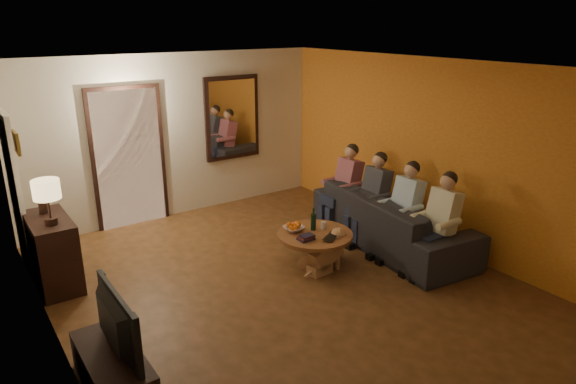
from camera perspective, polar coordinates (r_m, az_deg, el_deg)
floor at (r=6.38m, az=-0.69°, el=-10.19°), size 5.00×6.00×0.01m
ceiling at (r=5.61m, az=-0.79°, el=13.78°), size 5.00×6.00×0.01m
back_wall at (r=8.43m, az=-12.30°, el=6.06°), size 5.00×0.02×2.60m
front_wall at (r=3.95m, az=24.90°, el=-9.98°), size 5.00×0.02×2.60m
left_wall at (r=5.00m, az=-25.27°, el=-4.04°), size 0.02×6.00×2.60m
right_wall at (r=7.50m, az=15.34°, el=4.28°), size 0.02×6.00×2.60m
orange_accent at (r=7.49m, az=15.29°, el=4.27°), size 0.01×6.00×2.60m
kitchen_doorway at (r=8.21m, az=-17.27°, el=3.51°), size 1.00×0.06×2.10m
door_trim at (r=8.20m, az=-17.24°, el=3.50°), size 1.12×0.04×2.22m
fridge_glimpse at (r=8.33m, az=-15.55°, el=2.81°), size 0.45×0.03×1.70m
mirror_frame at (r=8.78m, az=-6.23°, el=8.20°), size 1.00×0.05×1.40m
mirror_glass at (r=8.76m, az=-6.13°, el=8.17°), size 0.86×0.02×1.26m
white_door at (r=7.26m, az=-28.00°, el=-0.05°), size 0.06×0.85×2.04m
framed_art at (r=6.09m, az=-27.96°, el=4.85°), size 0.03×0.28×0.24m
art_canvas at (r=6.09m, az=-27.82°, el=4.88°), size 0.01×0.22×0.18m
dresser at (r=6.80m, az=-24.65°, el=-6.07°), size 0.45×0.97×0.86m
table_lamp at (r=6.35m, az=-25.10°, el=-1.02°), size 0.30×0.30×0.54m
flower_vase at (r=6.78m, az=-25.74°, el=-0.38°), size 0.14×0.14×0.44m
tv_stand at (r=4.95m, az=-18.82°, el=-18.31°), size 0.45×1.08×0.36m
tv at (r=4.69m, az=-19.42°, el=-13.77°), size 0.98×0.13×0.56m
sofa at (r=7.43m, az=11.41°, el=-3.00°), size 2.72×1.33×0.77m
person_a at (r=6.74m, az=16.41°, el=-3.72°), size 0.60×0.40×1.20m
person_b at (r=7.09m, az=12.69°, el=-2.26°), size 0.60×0.40×1.20m
person_c at (r=7.48m, az=9.34°, el=-0.94°), size 0.60×0.40×1.20m
person_d at (r=7.90m, az=6.34°, el=0.26°), size 0.60×0.40×1.20m
dog at (r=6.58m, az=4.22°, el=-6.57°), size 0.58×0.29×0.56m
coffee_table at (r=6.76m, az=2.97°, el=-6.34°), size 1.14×1.14×0.45m
bowl at (r=6.71m, az=0.64°, el=-4.08°), size 0.26×0.26×0.06m
oranges at (r=6.69m, az=0.64°, el=-3.54°), size 0.20×0.20×0.08m
wine_bottle at (r=6.71m, az=2.84°, el=-3.00°), size 0.07×0.07×0.31m
wine_glass at (r=6.78m, az=3.96°, el=-3.72°), size 0.06×0.06×0.10m
book_stack at (r=6.45m, az=2.00°, el=-5.03°), size 0.20×0.15×0.07m
laptop at (r=6.52m, az=5.22°, el=-5.07°), size 0.39×0.35×0.03m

